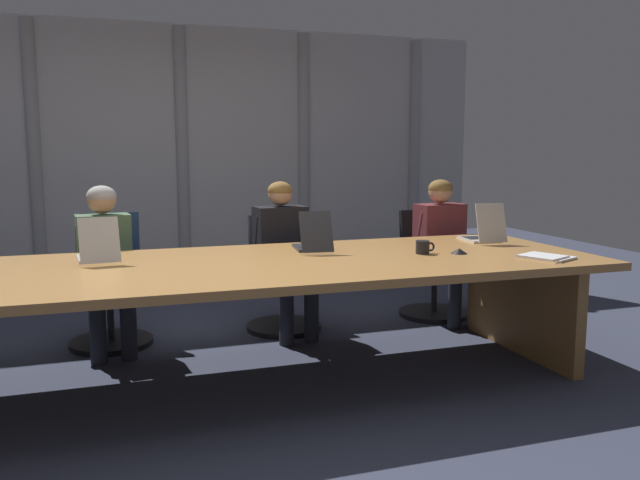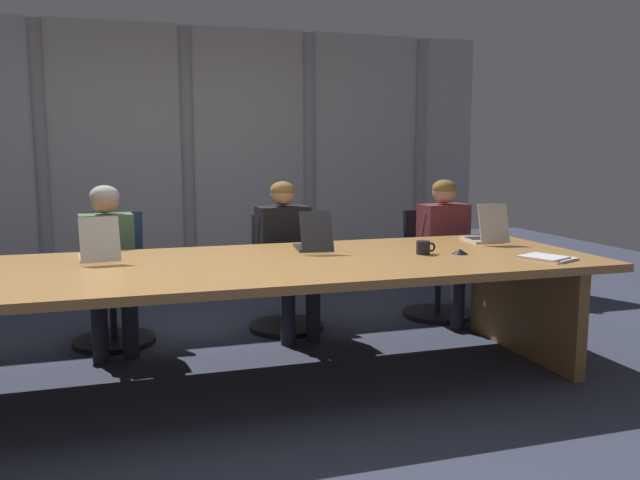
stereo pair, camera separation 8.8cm
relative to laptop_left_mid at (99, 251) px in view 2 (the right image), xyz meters
The scene contains 15 objects.
ground_plane 1.13m from the laptop_left_mid, 26.66° to the right, with size 12.83×12.83×0.00m, color #383D51.
conference_table 0.81m from the laptop_left_mid, 26.66° to the right, with size 4.74×1.46×0.75m.
curtain_backdrop 2.49m from the laptop_left_mid, 73.23° to the left, with size 6.42×0.17×2.62m.
laptop_left_mid is the anchor object (origin of this frame).
laptop_center 1.38m from the laptop_left_mid, ahead, with size 0.26×0.45×0.28m.
laptop_right_mid 2.70m from the laptop_left_mid, ahead, with size 0.26×0.42×0.30m.
office_chair_left_mid 0.90m from the laptop_left_mid, 85.75° to the left, with size 0.60×0.60×0.96m.
office_chair_center 1.64m from the laptop_left_mid, 29.45° to the left, with size 0.60×0.60×0.91m.
office_chair_right_mid 2.87m from the laptop_left_mid, 15.88° to the left, with size 0.60×0.60×0.91m.
person_left_mid 0.64m from the laptop_left_mid, 86.39° to the left, with size 0.42×0.57×1.18m.
person_center 1.50m from the laptop_left_mid, 24.75° to the left, with size 0.44×0.57×1.19m.
person_right_mid 2.83m from the laptop_left_mid, 12.79° to the left, with size 0.45×0.57×1.18m.
coffee_mug_near 2.06m from the laptop_left_mid, 10.69° to the right, with size 0.13×0.09×0.09m.
conference_mic_left_side 2.30m from the laptop_left_mid, 11.36° to the right, with size 0.11×0.11×0.04m, color black.
spiral_notepad 2.79m from the laptop_left_mid, 16.43° to the right, with size 0.32×0.37×0.03m.
Camera 2 is at (-0.55, -3.77, 1.43)m, focal length 35.88 mm.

